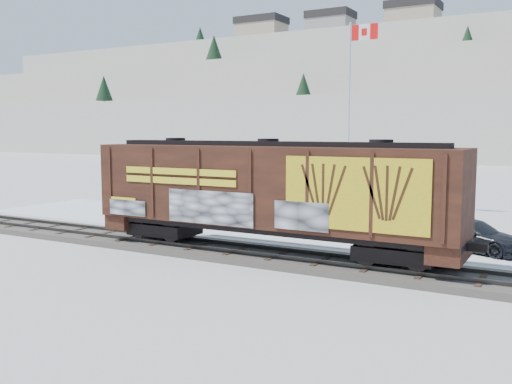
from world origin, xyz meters
The scene contains 8 objects.
ground centered at (0.00, 0.00, 0.00)m, with size 500.00×500.00×0.00m, color white.
rail_track centered at (0.00, 0.00, 0.15)m, with size 50.00×3.40×0.43m.
parking_strip centered at (0.00, 7.50, 0.01)m, with size 40.00×8.00×0.03m, color white.
hopper_railcar centered at (3.40, -0.01, 2.97)m, with size 16.10×3.06×4.60m.
flagpole centered at (1.48, 15.12, 4.69)m, with size 2.30×0.90×12.50m.
car_silver centered at (-9.01, 6.38, 0.85)m, with size 1.94×4.83×1.65m, color #A7A9AE.
car_white centered at (0.59, 7.76, 0.74)m, with size 1.50×4.31×1.42m, color silver.
car_dark centered at (10.72, 6.00, 0.74)m, with size 1.98×4.87×1.41m, color black.
Camera 1 is at (14.67, -21.08, 5.46)m, focal length 40.00 mm.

